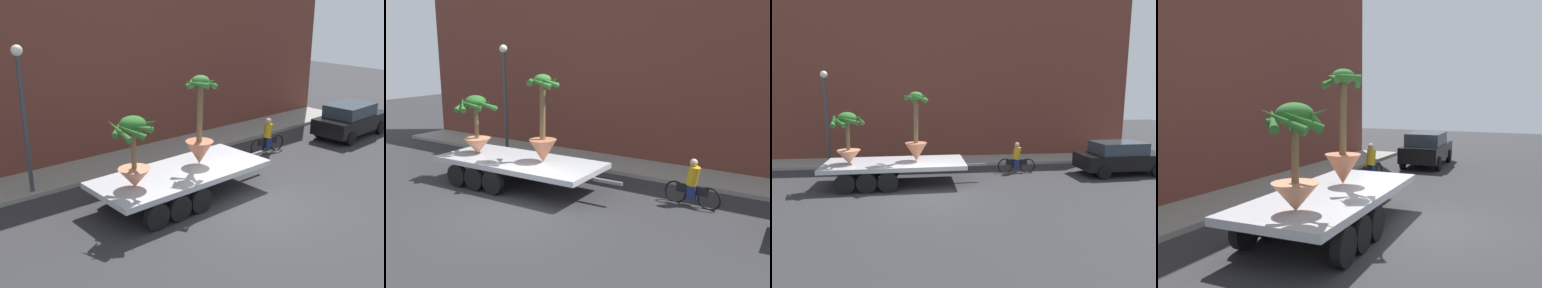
% 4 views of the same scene
% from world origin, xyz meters
% --- Properties ---
extents(ground_plane, '(60.00, 60.00, 0.00)m').
position_xyz_m(ground_plane, '(0.00, 0.00, 0.00)').
color(ground_plane, '#2D2D30').
extents(sidewalk, '(24.00, 2.20, 0.15)m').
position_xyz_m(sidewalk, '(0.00, 6.10, 0.07)').
color(sidewalk, gray).
rests_on(sidewalk, ground).
extents(building_facade, '(24.00, 1.20, 9.46)m').
position_xyz_m(building_facade, '(0.00, 7.80, 4.73)').
color(building_facade, brown).
rests_on(building_facade, ground).
extents(flatbed_trailer, '(6.98, 2.69, 0.98)m').
position_xyz_m(flatbed_trailer, '(-1.77, 1.92, 0.77)').
color(flatbed_trailer, '#B7BABF').
rests_on(flatbed_trailer, ground).
extents(potted_palm_rear, '(1.19, 1.21, 2.99)m').
position_xyz_m(potted_palm_rear, '(-0.62, 2.10, 2.08)').
color(potted_palm_rear, '#B26647').
rests_on(potted_palm_rear, flatbed_trailer).
extents(potted_palm_middle, '(1.38, 1.41, 2.17)m').
position_xyz_m(potted_palm_middle, '(-3.42, 1.75, 2.04)').
color(potted_palm_middle, tan).
rests_on(potted_palm_middle, flatbed_trailer).
extents(cyclist, '(1.84, 0.38, 1.54)m').
position_xyz_m(cyclist, '(4.20, 3.34, 0.67)').
color(cyclist, black).
rests_on(cyclist, ground).
extents(street_lamp, '(0.36, 0.36, 4.83)m').
position_xyz_m(street_lamp, '(-5.25, 5.30, 3.23)').
color(street_lamp, '#383D42').
rests_on(street_lamp, sidewalk).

